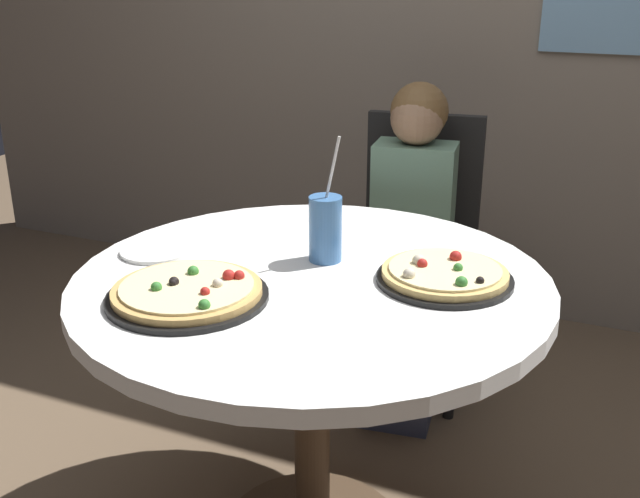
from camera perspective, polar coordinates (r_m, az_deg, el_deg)
dining_table at (r=1.77m, az=-0.64°, el=-5.38°), size 1.11×1.11×0.75m
chair_wooden at (r=2.63m, az=7.40°, el=0.79°), size 0.45×0.45×0.95m
diner_child at (r=2.48m, az=6.63°, el=-1.60°), size 0.30×0.42×1.08m
pizza_veggie at (r=1.63m, az=-10.02°, el=-3.26°), size 0.35×0.35×0.05m
pizza_cheese at (r=1.72m, az=9.45°, el=-1.96°), size 0.31×0.31×0.05m
soda_cup at (r=1.80m, az=0.41°, el=1.58°), size 0.08×0.08×0.31m
plate_small at (r=1.91m, az=-12.33°, el=-0.12°), size 0.18×0.18×0.01m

